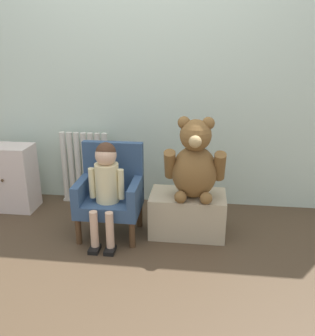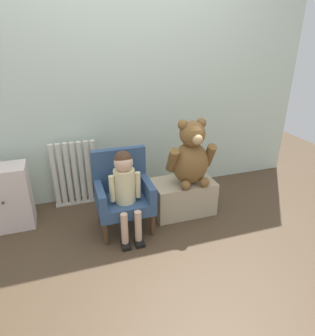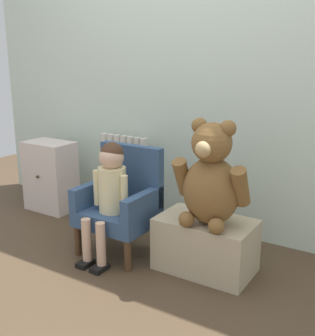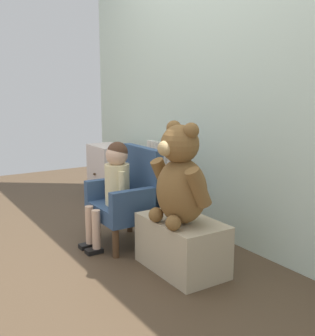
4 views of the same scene
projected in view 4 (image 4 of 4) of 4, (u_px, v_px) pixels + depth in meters
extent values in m
plane|color=#493726|center=(75.00, 266.00, 2.60)|extent=(6.00, 6.00, 0.00)
cube|color=silver|center=(218.00, 71.00, 2.96)|extent=(3.80, 0.05, 2.40)
cylinder|color=silver|center=(150.00, 176.00, 3.66)|extent=(0.05, 0.05, 0.62)
cylinder|color=silver|center=(154.00, 177.00, 3.61)|extent=(0.05, 0.05, 0.62)
cylinder|color=silver|center=(158.00, 178.00, 3.56)|extent=(0.05, 0.05, 0.62)
cylinder|color=silver|center=(162.00, 180.00, 3.51)|extent=(0.05, 0.05, 0.62)
cylinder|color=silver|center=(166.00, 181.00, 3.45)|extent=(0.05, 0.05, 0.62)
cylinder|color=silver|center=(170.00, 182.00, 3.40)|extent=(0.05, 0.05, 0.62)
cylinder|color=silver|center=(174.00, 184.00, 3.35)|extent=(0.05, 0.05, 0.62)
cube|color=silver|center=(162.00, 216.00, 3.57)|extent=(0.43, 0.05, 0.02)
cube|color=beige|center=(108.00, 175.00, 3.89)|extent=(0.40, 0.25, 0.56)
sphere|color=#4C3823|center=(94.00, 174.00, 3.81)|extent=(0.02, 0.02, 0.02)
cube|color=#314C70|center=(123.00, 210.00, 2.94)|extent=(0.45, 0.38, 0.10)
cube|color=#314C70|center=(142.00, 174.00, 2.98)|extent=(0.45, 0.06, 0.38)
cube|color=#314C70|center=(110.00, 188.00, 3.08)|extent=(0.06, 0.38, 0.14)
cube|color=#314C70|center=(137.00, 200.00, 2.75)|extent=(0.06, 0.38, 0.14)
cylinder|color=#4C331E|center=(91.00, 226.00, 3.04)|extent=(0.04, 0.04, 0.19)
cylinder|color=#4C331E|center=(116.00, 243.00, 2.72)|extent=(0.04, 0.04, 0.19)
cylinder|color=#4C331E|center=(130.00, 219.00, 3.21)|extent=(0.04, 0.04, 0.19)
cylinder|color=#4C331E|center=(157.00, 234.00, 2.89)|extent=(0.04, 0.04, 0.19)
cylinder|color=beige|center=(117.00, 184.00, 2.88)|extent=(0.17, 0.17, 0.28)
sphere|color=#D8AD8E|center=(117.00, 155.00, 2.84)|extent=(0.15, 0.15, 0.15)
sphere|color=#472D1E|center=(117.00, 152.00, 2.84)|extent=(0.14, 0.14, 0.14)
cylinder|color=#D8AD8E|center=(90.00, 225.00, 2.88)|extent=(0.06, 0.06, 0.26)
cube|color=black|center=(88.00, 246.00, 2.90)|extent=(0.07, 0.11, 0.03)
cylinder|color=#D8AD8E|center=(96.00, 229.00, 2.79)|extent=(0.06, 0.06, 0.26)
cube|color=black|center=(94.00, 251.00, 2.81)|extent=(0.07, 0.11, 0.03)
cylinder|color=beige|center=(108.00, 182.00, 2.96)|extent=(0.04, 0.04, 0.22)
cylinder|color=beige|center=(122.00, 188.00, 2.78)|extent=(0.04, 0.04, 0.22)
cube|color=tan|center=(182.00, 245.00, 2.53)|extent=(0.56, 0.33, 0.32)
ellipsoid|color=brown|center=(182.00, 191.00, 2.41)|extent=(0.32, 0.28, 0.38)
sphere|color=brown|center=(180.00, 144.00, 2.35)|extent=(0.22, 0.22, 0.22)
sphere|color=tan|center=(165.00, 148.00, 2.30)|extent=(0.09, 0.09, 0.09)
sphere|color=brown|center=(174.00, 128.00, 2.41)|extent=(0.09, 0.09, 0.09)
sphere|color=brown|center=(191.00, 131.00, 2.28)|extent=(0.09, 0.09, 0.09)
cylinder|color=brown|center=(163.00, 176.00, 2.54)|extent=(0.08, 0.17, 0.23)
cylinder|color=brown|center=(198.00, 188.00, 2.25)|extent=(0.08, 0.17, 0.23)
sphere|color=brown|center=(156.00, 215.00, 2.45)|extent=(0.09, 0.09, 0.09)
sphere|color=brown|center=(173.00, 223.00, 2.31)|extent=(0.09, 0.09, 0.09)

